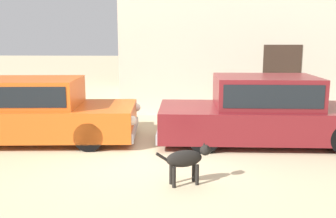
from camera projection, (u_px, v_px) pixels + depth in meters
ground_plane at (160, 155)px, 7.64m from camera, size 80.00×80.00×0.00m
parked_sedan_nearest at (35, 110)px, 8.57m from camera, size 4.64×2.10×1.42m
parked_sedan_second at (266, 110)px, 8.41m from camera, size 4.85×1.85×1.49m
stray_dog_spotted at (187, 159)px, 6.06m from camera, size 0.93×0.40×0.65m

